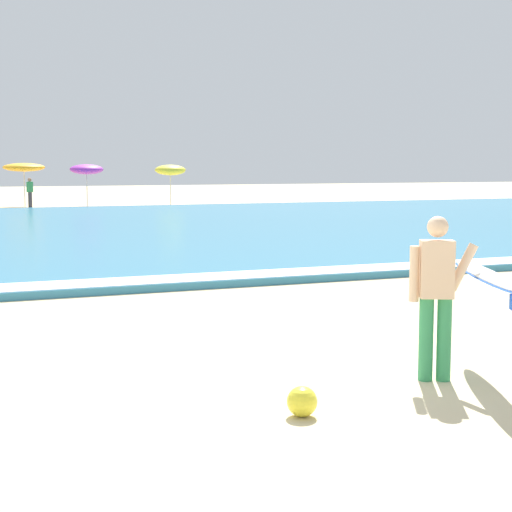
{
  "coord_description": "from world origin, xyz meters",
  "views": [
    {
      "loc": [
        -3.13,
        -8.0,
        2.25
      ],
      "look_at": [
        0.77,
        1.53,
        1.1
      ],
      "focal_mm": 57.25,
      "sensor_mm": 36.0,
      "label": 1
    }
  ],
  "objects_px": {
    "surfer_with_board": "(460,284)",
    "beach_umbrella_5": "(170,170)",
    "beach_ball": "(302,401)",
    "beach_umbrella_4": "(87,169)",
    "beach_umbrella_3": "(24,167)",
    "beachgoer_near_row_left": "(30,192)"
  },
  "relations": [
    {
      "from": "beachgoer_near_row_left",
      "to": "beach_ball",
      "type": "height_order",
      "value": "beachgoer_near_row_left"
    },
    {
      "from": "surfer_with_board",
      "to": "beach_umbrella_5",
      "type": "xyz_separation_m",
      "value": [
        7.79,
        37.3,
        0.93
      ]
    },
    {
      "from": "beach_ball",
      "to": "surfer_with_board",
      "type": "bearing_deg",
      "value": 13.53
    },
    {
      "from": "beach_umbrella_4",
      "to": "beach_ball",
      "type": "relative_size",
      "value": 8.35
    },
    {
      "from": "beach_umbrella_3",
      "to": "beachgoer_near_row_left",
      "type": "xyz_separation_m",
      "value": [
        0.07,
        -1.79,
        -1.27
      ]
    },
    {
      "from": "beachgoer_near_row_left",
      "to": "beach_umbrella_4",
      "type": "bearing_deg",
      "value": 2.16
    },
    {
      "from": "beach_ball",
      "to": "beach_umbrella_3",
      "type": "bearing_deg",
      "value": 87.0
    },
    {
      "from": "beach_umbrella_4",
      "to": "beachgoer_near_row_left",
      "type": "height_order",
      "value": "beach_umbrella_4"
    },
    {
      "from": "surfer_with_board",
      "to": "beach_umbrella_5",
      "type": "height_order",
      "value": "beach_umbrella_5"
    },
    {
      "from": "surfer_with_board",
      "to": "beach_umbrella_5",
      "type": "relative_size",
      "value": 1.16
    },
    {
      "from": "beach_umbrella_4",
      "to": "beach_ball",
      "type": "bearing_deg",
      "value": -97.76
    },
    {
      "from": "beach_umbrella_3",
      "to": "surfer_with_board",
      "type": "bearing_deg",
      "value": -90.03
    },
    {
      "from": "beach_umbrella_3",
      "to": "beach_umbrella_5",
      "type": "height_order",
      "value": "beach_umbrella_3"
    },
    {
      "from": "beach_umbrella_3",
      "to": "beach_ball",
      "type": "bearing_deg",
      "value": -93.0
    },
    {
      "from": "beach_umbrella_5",
      "to": "beachgoer_near_row_left",
      "type": "relative_size",
      "value": 1.44
    },
    {
      "from": "beach_umbrella_5",
      "to": "beachgoer_near_row_left",
      "type": "xyz_separation_m",
      "value": [
        -7.71,
        -0.38,
        -1.12
      ]
    },
    {
      "from": "beach_umbrella_5",
      "to": "surfer_with_board",
      "type": "bearing_deg",
      "value": -101.8
    },
    {
      "from": "surfer_with_board",
      "to": "beach_ball",
      "type": "relative_size",
      "value": 9.52
    },
    {
      "from": "surfer_with_board",
      "to": "beach_ball",
      "type": "xyz_separation_m",
      "value": [
        -2.03,
        -0.49,
        -0.89
      ]
    },
    {
      "from": "beach_umbrella_4",
      "to": "beach_umbrella_5",
      "type": "bearing_deg",
      "value": 3.26
    },
    {
      "from": "beach_umbrella_5",
      "to": "beachgoer_near_row_left",
      "type": "height_order",
      "value": "beach_umbrella_5"
    },
    {
      "from": "surfer_with_board",
      "to": "beach_umbrella_4",
      "type": "xyz_separation_m",
      "value": [
        3.08,
        37.04,
        0.98
      ]
    }
  ]
}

